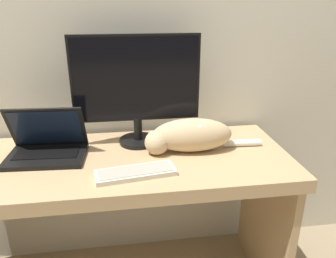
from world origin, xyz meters
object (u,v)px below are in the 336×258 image
(monitor, at_px, (136,86))
(laptop, at_px, (47,147))
(cat, at_px, (189,135))
(external_keyboard, at_px, (136,173))

(monitor, bearing_deg, laptop, -166.83)
(cat, bearing_deg, monitor, 152.43)
(external_keyboard, relative_size, cat, 0.59)
(external_keyboard, bearing_deg, laptop, 141.08)
(laptop, height_order, cat, laptop)
(monitor, xyz_separation_m, laptop, (-0.41, -0.10, -0.24))
(external_keyboard, xyz_separation_m, cat, (0.26, 0.19, 0.07))
(external_keyboard, distance_m, cat, 0.33)
(monitor, distance_m, cat, 0.33)
(laptop, distance_m, cat, 0.64)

